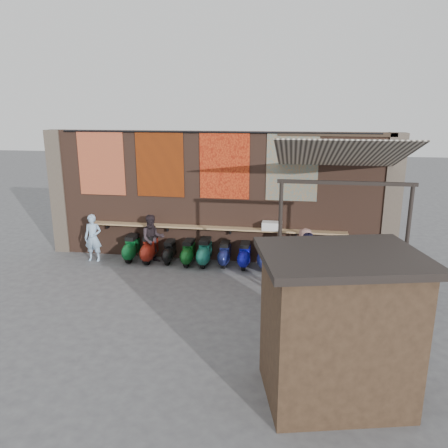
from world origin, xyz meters
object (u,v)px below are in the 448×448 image
(shopper_grey, at_px, (388,274))
(scooter_stool_6, at_px, (245,255))
(shopper_navy, at_px, (308,271))
(market_stall, at_px, (337,330))
(scooter_stool_3, at_px, (188,253))
(scooter_stool_4, at_px, (205,252))
(shelf_box, at_px, (272,226))
(shopper_tan, at_px, (304,254))
(scooter_stool_2, at_px, (169,252))
(scooter_stool_5, at_px, (225,254))
(scooter_stool_7, at_px, (265,255))
(diner_right, at_px, (153,239))
(scooter_stool_0, at_px, (132,248))
(scooter_stool_1, at_px, (150,249))

(shopper_grey, bearing_deg, scooter_stool_6, -33.88)
(shopper_navy, height_order, market_stall, market_stall)
(scooter_stool_3, distance_m, scooter_stool_4, 0.51)
(shelf_box, bearing_deg, shopper_navy, -70.19)
(shopper_grey, relative_size, shopper_tan, 1.14)
(scooter_stool_2, relative_size, scooter_stool_4, 0.85)
(scooter_stool_6, distance_m, shopper_grey, 4.28)
(scooter_stool_3, bearing_deg, shelf_box, 7.90)
(scooter_stool_4, xyz_separation_m, shopper_navy, (3.00, -2.46, 0.52))
(scooter_stool_3, xyz_separation_m, scooter_stool_5, (1.12, 0.08, -0.02))
(scooter_stool_3, bearing_deg, scooter_stool_7, 0.94)
(shelf_box, relative_size, diner_right, 0.39)
(shopper_grey, xyz_separation_m, shopper_tan, (-1.93, 1.46, -0.10))
(scooter_stool_2, bearing_deg, market_stall, -52.27)
(scooter_stool_4, relative_size, shopper_grey, 0.51)
(diner_right, height_order, market_stall, market_stall)
(diner_right, bearing_deg, scooter_stool_7, -27.54)
(scooter_stool_2, relative_size, shopper_tan, 0.49)
(scooter_stool_6, xyz_separation_m, diner_right, (-2.87, 0.02, 0.38))
(scooter_stool_3, relative_size, scooter_stool_5, 1.04)
(shopper_tan, distance_m, market_stall, 5.13)
(diner_right, height_order, shopper_grey, shopper_grey)
(shelf_box, bearing_deg, shopper_tan, -46.37)
(scooter_stool_0, bearing_deg, shopper_tan, -8.00)
(scooter_stool_1, bearing_deg, scooter_stool_0, 178.31)
(shelf_box, relative_size, scooter_stool_2, 0.81)
(shopper_navy, distance_m, shopper_tan, 1.78)
(scooter_stool_4, height_order, diner_right, diner_right)
(scooter_stool_7, relative_size, shopper_navy, 0.47)
(scooter_stool_7, height_order, diner_right, diner_right)
(scooter_stool_6, bearing_deg, scooter_stool_7, 1.06)
(scooter_stool_0, distance_m, scooter_stool_4, 2.36)
(diner_right, bearing_deg, scooter_stool_3, -29.79)
(scooter_stool_0, relative_size, scooter_stool_7, 0.96)
(shelf_box, distance_m, scooter_stool_7, 0.90)
(scooter_stool_3, bearing_deg, shopper_navy, -34.72)
(scooter_stool_0, bearing_deg, shelf_box, 3.43)
(scooter_stool_1, relative_size, scooter_stool_4, 1.02)
(scooter_stool_4, bearing_deg, shopper_navy, -39.31)
(shelf_box, distance_m, scooter_stool_5, 1.67)
(shelf_box, bearing_deg, scooter_stool_7, -119.35)
(scooter_stool_1, xyz_separation_m, shopper_tan, (4.73, -0.73, 0.33))
(shelf_box, height_order, shopper_grey, shopper_grey)
(scooter_stool_5, relative_size, scooter_stool_7, 0.88)
(scooter_stool_4, distance_m, market_stall, 6.75)
(shopper_tan, xyz_separation_m, market_stall, (0.42, -5.10, 0.45))
(scooter_stool_3, distance_m, shopper_tan, 3.55)
(shelf_box, relative_size, scooter_stool_3, 0.74)
(scooter_stool_2, bearing_deg, scooter_stool_3, -6.92)
(scooter_stool_2, distance_m, scooter_stool_3, 0.63)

